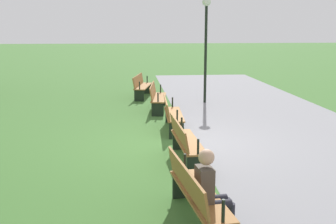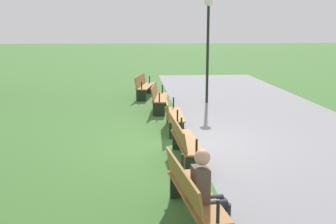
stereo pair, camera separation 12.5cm
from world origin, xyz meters
name	(u,v)px [view 1 (the left image)]	position (x,y,z in m)	size (l,w,h in m)	color
ground_plane	(181,144)	(0.00, 0.00, 0.00)	(120.00, 120.00, 0.00)	#3D6B2D
path_paving	(297,141)	(0.00, 2.93, 0.00)	(28.52, 5.29, 0.01)	gray
bench_0	(141,85)	(-6.85, -0.75, 0.48)	(2.03, 0.85, 0.89)	#996633
bench_1	(157,96)	(-4.13, -0.32, 0.48)	(2.02, 0.70, 0.89)	#996633
bench_2	(171,113)	(-1.38, -0.10, 0.48)	(1.99, 0.55, 0.89)	#996633
bench_3	(185,140)	(1.38, -0.10, 0.48)	(1.99, 0.55, 0.89)	#996633
bench_4	(195,192)	(4.13, -0.32, 0.48)	(2.02, 0.70, 0.89)	#996633
person_seated	(211,189)	(4.39, -0.14, 0.64)	(0.37, 0.55, 1.20)	#4C4238
lamp_post	(206,30)	(-5.48, 1.58, 2.69)	(0.32, 0.32, 3.84)	black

